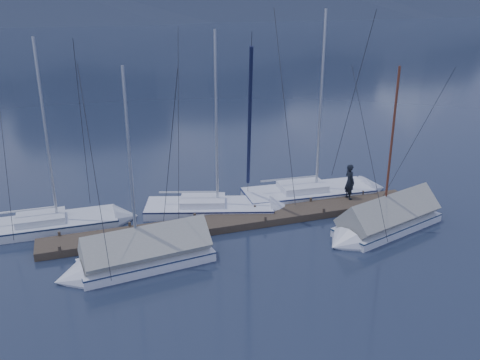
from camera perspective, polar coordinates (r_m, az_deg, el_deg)
The scene contains 9 objects.
ground at distance 22.20m, azimuth 1.68°, elevation -7.03°, with size 1000.00×1000.00×0.00m, color black.
dock at distance 23.84m, azimuth -0.00°, elevation -4.72°, with size 18.00×1.50×0.54m.
mooring_posts at distance 23.60m, azimuth -1.15°, elevation -4.36°, with size 15.12×1.52×0.35m.
sailboat_open_left at distance 24.87m, azimuth -18.59°, elevation -4.62°, with size 7.12×3.05×9.39m.
sailboat_open_mid at distance 25.10m, azimuth -1.36°, elevation -3.27°, with size 7.53×4.11×9.59m.
sailboat_open_right at distance 27.46m, azimuth 9.57°, elevation -1.41°, with size 8.04×3.40×10.47m.
sailboat_covered_near at distance 23.89m, azimuth 15.58°, elevation -4.67°, with size 6.60×3.65×8.21m.
sailboat_covered_far at distance 20.52m, azimuth -11.78°, elevation -8.56°, with size 6.32×2.74×8.61m.
person at distance 26.19m, azimuth 12.21°, elevation -0.18°, with size 0.66×0.44×1.82m, color black.
Camera 1 is at (-7.00, -18.48, 10.10)m, focal length 38.00 mm.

